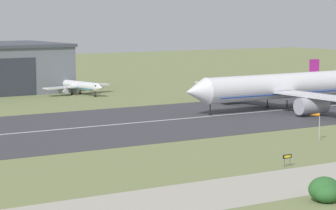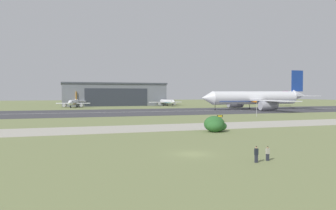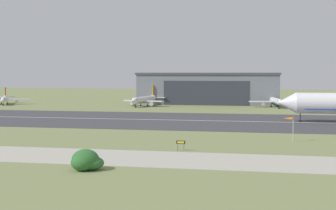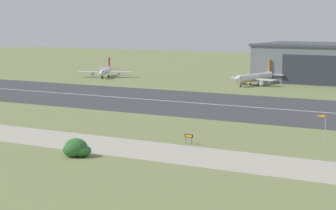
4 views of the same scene
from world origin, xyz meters
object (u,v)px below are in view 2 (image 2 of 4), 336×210
Objects in this scene: spectator_left at (256,154)px; spectator_right at (268,153)px; airplane_parked_west at (275,101)px; windsock_pole at (254,103)px; airplane_parked_east at (74,102)px; airplane_landing at (255,98)px; runway_sign at (220,117)px; shrub_clump at (215,125)px; airplane_parked_far_east at (165,102)px.

spectator_left reaches higher than spectator_right.
airplane_parked_west is 100.54m from windsock_pole.
airplane_landing is at bearing -33.55° from airplane_parked_east.
airplane_parked_west is 9.17× the size of runway_sign.
shrub_clump is at bearing 75.73° from spectator_right.
windsock_pole is (54.15, -94.46, 1.91)m from airplane_parked_east.
spectator_right is at bearing 15.79° from spectator_left.
windsock_pole is at bearing -60.18° from airplane_parked_east.
shrub_clump is at bearing -127.64° from airplane_landing.
airplane_landing is at bearing 52.36° from shrub_clump.
shrub_clump is at bearing -130.59° from airplane_parked_west.
airplane_parked_west is at bearing 49.41° from shrub_clump.
windsock_pole is at bearing -90.49° from airplane_parked_far_east.
airplane_parked_far_east is 13.57× the size of runway_sign.
shrub_clump is 3.00× the size of spectator_right.
windsock_pole is at bearing -129.99° from airplane_parked_west.
runway_sign is at bearing 60.44° from shrub_clump.
airplane_parked_far_east is 5.28× the size of shrub_clump.
airplane_landing is 2.33× the size of airplane_parked_far_east.
airplane_landing is at bearing 57.01° from spectator_left.
spectator_left is (-41.32, -162.86, -1.73)m from airplane_parked_far_east.
airplane_landing is 52.38m from airplane_parked_west.
airplane_parked_west reaches higher than windsock_pole.
airplane_parked_far_east is at bearing 75.76° from spectator_left.
spectator_left is at bearing -164.21° from spectator_right.
spectator_left is at bearing -122.64° from windsock_pole.
shrub_clump is at bearing -131.87° from windsock_pole.
spectator_right is at bearing -111.10° from runway_sign.
airplane_parked_east reaches higher than shrub_clump.
spectator_right is (-65.60, -103.34, -4.61)m from airplane_landing.
windsock_pole is at bearing 58.33° from spectator_right.
windsock_pole is (-64.61, -77.02, 1.59)m from airplane_parked_west.
spectator_right is (-103.25, -139.67, -2.18)m from airplane_parked_west.
airplane_parked_east reaches higher than runway_sign.
windsock_pole is (-0.86, -99.69, 1.93)m from airplane_parked_far_east.
airplane_parked_west reaches higher than spectator_left.
shrub_clump reaches higher than runway_sign.
runway_sign is 50.43m from spectator_right.
spectator_left is 1.89m from spectator_right.
windsock_pole is 2.75× the size of runway_sign.
airplane_parked_west is 0.68× the size of airplane_parked_far_east.
spectator_right is (-18.15, -47.04, -0.60)m from runway_sign.
shrub_clump reaches higher than spectator_right.
airplane_parked_far_east is 99.71m from windsock_pole.
airplane_parked_far_east is at bearing 79.51° from runway_sign.
airplane_parked_east is 0.99× the size of airplane_parked_far_east.
shrub_clump is 0.94× the size of windsock_pole.
airplane_parked_far_east is at bearing 113.86° from airplane_landing.
airplane_parked_far_east is (55.01, 5.23, -0.02)m from airplane_parked_east.
windsock_pole is 2.87× the size of spectator_left.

